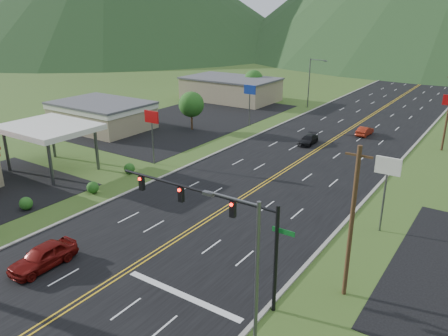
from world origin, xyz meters
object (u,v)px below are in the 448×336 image
Objects in this scene: car_red_far at (365,131)px; streetlight_west at (311,80)px; streetlight_east at (251,271)px; car_red_near at (43,257)px; car_dark_mid at (308,140)px; traffic_signal at (219,215)px; gas_canopy at (49,129)px.

streetlight_west is at bearing -39.96° from car_red_far.
streetlight_east reaches higher than car_red_far.
car_red_far is at bearing -42.96° from streetlight_west.
car_dark_mid is at bearing 84.42° from car_red_near.
streetlight_east is 2.13× the size of car_dark_mid.
car_red_far is (8.18, 47.31, -0.20)m from car_red_near.
traffic_signal is 29.59m from gas_canopy.
traffic_signal is 1.46× the size of streetlight_west.
gas_canopy is at bearing -102.13° from streetlight_west.
car_red_near is at bearing -176.73° from streetlight_east.
streetlight_east reaches higher than car_dark_mid.
streetlight_east is 40.20m from car_dark_mid.
streetlight_west is at bearing 110.91° from car_dark_mid.
traffic_signal is 2.65× the size of car_red_near.
streetlight_east is (4.70, -4.00, -0.15)m from traffic_signal.
gas_canopy is (-10.32, -48.00, -0.31)m from streetlight_west.
streetlight_west is 61.43m from car_red_near.
gas_canopy is 2.37× the size of car_dark_mid.
streetlight_west is 0.90× the size of gas_canopy.
car_red_far is (14.63, -13.63, -4.53)m from streetlight_west.
gas_canopy is (-28.48, 8.00, -0.46)m from traffic_signal.
traffic_signal reaches higher than car_red_near.
gas_canopy is at bearing 164.30° from traffic_signal.
streetlight_west is 24.73m from car_dark_mid.
streetlight_west is (-18.16, 56.00, -0.15)m from traffic_signal.
car_red_near is at bearing -157.16° from traffic_signal.
gas_canopy is 21.56m from car_red_near.
streetlight_west is 2.13× the size of car_dark_mid.
car_dark_mid is at bearing 109.32° from streetlight_east.
gas_canopy is at bearing 141.50° from car_red_near.
car_dark_mid is 1.07× the size of car_red_far.
streetlight_west is at bearing 77.87° from gas_canopy.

